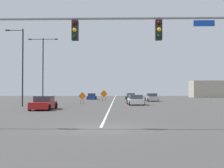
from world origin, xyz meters
name	(u,v)px	position (x,y,z in m)	size (l,w,h in m)	color
ground	(101,128)	(0.00, 0.00, 0.00)	(154.61, 154.61, 0.00)	#4C4947
road_centre_stripe	(114,99)	(0.00, 42.95, 0.00)	(0.16, 85.90, 0.01)	white
traffic_signal_assembly	(36,36)	(-3.46, -0.02, 4.89)	(17.83, 0.44, 6.39)	gray
street_lamp_far_left	(22,64)	(-10.87, 17.62, 5.19)	(2.21, 0.24, 9.46)	black
street_lamp_far_right	(43,65)	(-10.23, 24.49, 5.70)	(4.37, 0.24, 9.70)	black
construction_sign_left_shoulder	(104,94)	(-1.57, 31.58, 1.27)	(1.30, 0.33, 2.02)	orange
construction_sign_median_near	(82,97)	(-4.14, 22.73, 1.08)	(1.11, 0.20, 1.73)	orange
car_white_mid	(135,100)	(3.24, 21.80, 0.65)	(2.24, 4.55, 1.35)	white
car_red_passing	(44,103)	(-6.71, 12.80, 0.64)	(2.24, 4.56, 1.38)	red
car_green_far	(131,96)	(3.59, 42.48, 0.65)	(2.18, 4.28, 1.35)	#196B38
car_blue_distant	(92,97)	(-4.83, 42.83, 0.61)	(2.21, 3.96, 1.32)	#1E389E
car_silver_near	(152,98)	(6.98, 33.57, 0.66)	(2.14, 4.42, 1.42)	#B7BABF
roadside_building_east	(209,89)	(26.19, 59.48, 2.31)	(9.75, 5.30, 4.62)	#B2A893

